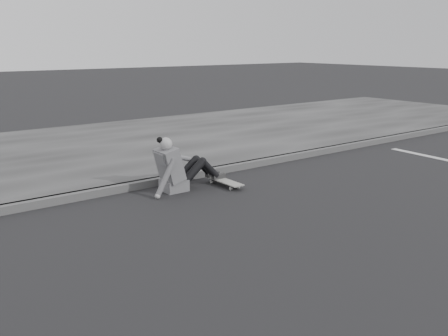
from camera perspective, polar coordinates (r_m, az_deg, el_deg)
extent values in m
plane|color=black|center=(6.89, 11.00, -5.17)|extent=(80.00, 80.00, 0.00)
cube|color=#464646|center=(8.72, -1.58, -0.41)|extent=(24.00, 0.16, 0.12)
cube|color=#333333|center=(11.26, -10.51, 2.66)|extent=(24.00, 6.00, 0.12)
cylinder|color=gray|center=(7.83, 0.78, -2.35)|extent=(0.03, 0.05, 0.05)
cylinder|color=gray|center=(7.91, 1.64, -2.17)|extent=(0.03, 0.05, 0.05)
cylinder|color=gray|center=(8.23, -1.44, -1.54)|extent=(0.03, 0.05, 0.05)
cylinder|color=gray|center=(8.31, -0.59, -1.37)|extent=(0.03, 0.05, 0.05)
cube|color=#2A2A2C|center=(7.86, 1.21, -2.07)|extent=(0.16, 0.04, 0.03)
cube|color=#2A2A2C|center=(8.26, -1.01, -1.27)|extent=(0.16, 0.04, 0.03)
cube|color=gray|center=(8.05, 0.07, -1.48)|extent=(0.20, 0.78, 0.02)
cube|color=#575759|center=(7.82, -5.73, -1.96)|extent=(0.36, 0.34, 0.18)
cube|color=#575759|center=(7.70, -6.23, 0.39)|extent=(0.37, 0.40, 0.57)
cube|color=#575759|center=(7.61, -7.10, 1.13)|extent=(0.14, 0.30, 0.20)
cylinder|color=gray|center=(7.62, -6.60, 2.09)|extent=(0.09, 0.09, 0.08)
sphere|color=gray|center=(7.60, -6.69, 2.75)|extent=(0.20, 0.20, 0.20)
sphere|color=black|center=(7.56, -7.37, 3.21)|extent=(0.09, 0.09, 0.09)
cylinder|color=black|center=(7.86, -3.46, -0.36)|extent=(0.43, 0.13, 0.39)
cylinder|color=black|center=(8.00, -4.17, -0.10)|extent=(0.43, 0.13, 0.39)
cylinder|color=black|center=(8.02, -1.67, -0.08)|extent=(0.35, 0.11, 0.36)
cylinder|color=black|center=(8.17, -2.40, 0.17)|extent=(0.35, 0.11, 0.36)
sphere|color=black|center=(7.91, -2.48, 0.76)|extent=(0.13, 0.13, 0.13)
sphere|color=black|center=(8.06, -3.20, 1.00)|extent=(0.13, 0.13, 0.13)
cube|color=#282828|center=(8.17, -0.60, -0.95)|extent=(0.24, 0.08, 0.07)
cube|color=#282828|center=(8.31, -1.34, -0.70)|extent=(0.24, 0.08, 0.07)
cylinder|color=#575759|center=(7.46, -6.70, -1.17)|extent=(0.38, 0.08, 0.58)
sphere|color=gray|center=(7.45, -7.60, -3.23)|extent=(0.08, 0.08, 0.08)
cylinder|color=#575759|center=(7.94, -5.35, 1.28)|extent=(0.48, 0.08, 0.21)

